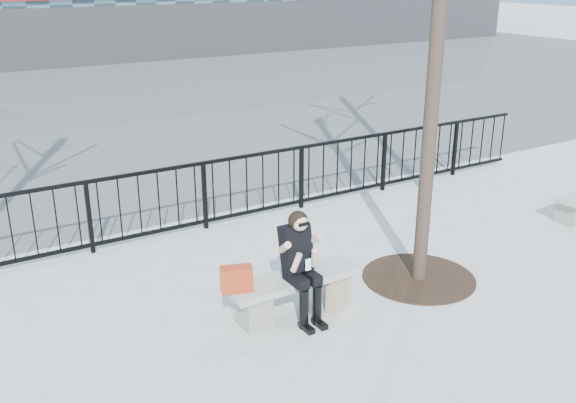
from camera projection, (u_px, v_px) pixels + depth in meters
ground at (294, 312)px, 7.74m from camera, size 120.00×120.00×0.00m
street_surface at (39, 102)px, 19.79m from camera, size 60.00×23.00×0.01m
railing at (193, 198)px, 9.96m from camera, size 14.00×0.06×1.10m
tree_grate at (419, 278)px, 8.58m from camera, size 1.50×1.50×0.02m
bench_main at (294, 290)px, 7.64m from camera, size 1.65×0.46×0.49m
seated_woman at (301, 267)px, 7.38m from camera, size 0.50×0.64×1.34m
handbag at (236, 279)px, 7.17m from camera, size 0.39×0.28×0.29m
shopping_bag at (338, 295)px, 7.76m from camera, size 0.40×0.30×0.36m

